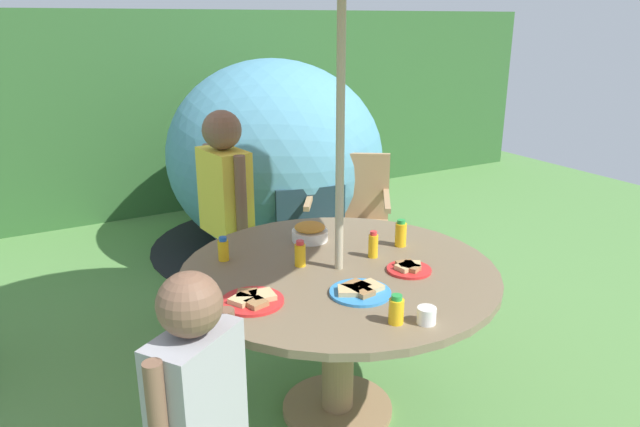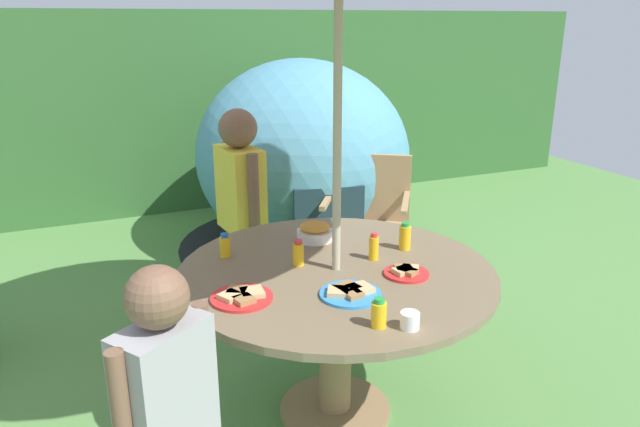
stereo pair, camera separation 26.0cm
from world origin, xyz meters
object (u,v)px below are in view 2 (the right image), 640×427
object	(u,v)px
juice_bottle_mid_left	(298,253)
child_in_grey_shirt	(166,389)
juice_bottle_near_right	(405,237)
juice_bottle_center_front	(225,246)
dome_tent	(302,156)
wooden_chair	(368,217)
plate_back_edge	(350,292)
juice_bottle_far_left	(374,247)
plate_center_back	(242,296)
juice_bottle_near_left	(379,313)
plate_far_right	(406,272)
cup_near	(410,320)
garden_table	(336,299)
snack_bowl	(315,232)
child_in_yellow_shirt	(241,190)

from	to	relation	value
juice_bottle_mid_left	child_in_grey_shirt	bearing A→B (deg)	-136.15
juice_bottle_near_right	juice_bottle_center_front	xyz separation A→B (m)	(-0.80, 0.25, -0.01)
dome_tent	wooden_chair	bearing A→B (deg)	-75.66
wooden_chair	juice_bottle_mid_left	world-z (taller)	wooden_chair
plate_back_edge	juice_bottle_far_left	world-z (taller)	juice_bottle_far_left
plate_center_back	juice_bottle_center_front	bearing A→B (deg)	83.31
plate_center_back	juice_bottle_mid_left	distance (m)	0.40
child_in_grey_shirt	juice_bottle_near_left	bearing A→B (deg)	-31.09
plate_back_edge	plate_far_right	size ratio (longest dim) A/B	1.27
juice_bottle_center_front	cup_near	distance (m)	1.00
plate_back_edge	cup_near	bearing A→B (deg)	-76.06
garden_table	juice_bottle_mid_left	bearing A→B (deg)	141.37
plate_back_edge	cup_near	size ratio (longest dim) A/B	3.55
wooden_chair	juice_bottle_far_left	xyz separation A→B (m)	(-0.53, -1.06, 0.26)
juice_bottle_near_left	cup_near	distance (m)	0.11
juice_bottle_near_left	juice_bottle_center_front	xyz separation A→B (m)	(-0.33, 0.85, 0.00)
juice_bottle_near_left	juice_bottle_near_right	bearing A→B (deg)	52.07
plate_center_back	juice_bottle_far_left	xyz separation A→B (m)	(0.66, 0.15, 0.05)
garden_table	juice_bottle_near_right	size ratio (longest dim) A/B	10.56
dome_tent	juice_bottle_center_front	xyz separation A→B (m)	(-1.08, -1.78, 0.05)
juice_bottle_center_front	plate_back_edge	bearing A→B (deg)	-59.34
juice_bottle_mid_left	snack_bowl	bearing A→B (deg)	53.92
child_in_yellow_shirt	juice_bottle_near_left	world-z (taller)	child_in_yellow_shirt
plate_center_back	juice_bottle_mid_left	world-z (taller)	juice_bottle_mid_left
garden_table	snack_bowl	world-z (taller)	snack_bowl
dome_tent	cup_near	size ratio (longest dim) A/B	34.13
garden_table	dome_tent	xyz separation A→B (m)	(0.67, 2.11, 0.15)
child_in_yellow_shirt	juice_bottle_near_left	xyz separation A→B (m)	(0.05, -1.57, -0.04)
juice_bottle_far_left	juice_bottle_near_left	bearing A→B (deg)	-116.56
plate_center_back	juice_bottle_center_front	size ratio (longest dim) A/B	2.20
cup_near	child_in_grey_shirt	bearing A→B (deg)	178.87
garden_table	child_in_yellow_shirt	bearing A→B (deg)	96.73
garden_table	snack_bowl	size ratio (longest dim) A/B	7.85
plate_center_back	juice_bottle_near_left	size ratio (longest dim) A/B	2.22
child_in_grey_shirt	juice_bottle_center_front	world-z (taller)	child_in_grey_shirt
dome_tent	juice_bottle_near_right	size ratio (longest dim) A/B	17.98
plate_center_back	plate_far_right	world-z (taller)	same
wooden_chair	dome_tent	world-z (taller)	dome_tent
plate_far_right	juice_bottle_far_left	distance (m)	0.22
dome_tent	plate_back_edge	xyz separation A→B (m)	(-0.73, -2.37, 0.01)
garden_table	snack_bowl	xyz separation A→B (m)	(0.05, 0.36, 0.19)
juice_bottle_center_front	juice_bottle_mid_left	world-z (taller)	juice_bottle_mid_left
juice_bottle_near_left	juice_bottle_center_front	size ratio (longest dim) A/B	0.99
garden_table	child_in_yellow_shirt	xyz separation A→B (m)	(-0.12, 1.05, 0.24)
plate_back_edge	juice_bottle_near_right	bearing A→B (deg)	36.96
garden_table	juice_bottle_mid_left	distance (m)	0.27
juice_bottle_mid_left	juice_bottle_far_left	bearing A→B (deg)	-12.57
dome_tent	juice_bottle_mid_left	distance (m)	2.16
child_in_grey_shirt	child_in_yellow_shirt	bearing A→B (deg)	32.54
dome_tent	juice_bottle_near_left	bearing A→B (deg)	-94.92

